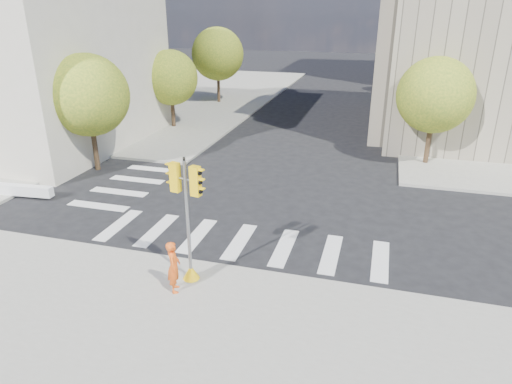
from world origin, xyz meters
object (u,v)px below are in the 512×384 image
at_px(photographer, 174,267).
at_px(lamp_near, 440,76).
at_px(lamp_far, 426,55).
at_px(traffic_signal, 188,230).

bearing_deg(photographer, lamp_near, -47.44).
relative_size(lamp_far, photographer, 4.65).
bearing_deg(lamp_far, lamp_near, -90.00).
bearing_deg(lamp_near, traffic_signal, -114.64).
height_order(lamp_near, traffic_signal, lamp_near).
distance_m(lamp_far, traffic_signal, 34.41).
xyz_separation_m(traffic_signal, photographer, (-0.22, -0.78, -0.92)).
xyz_separation_m(lamp_far, traffic_signal, (-8.79, -33.16, -2.63)).
bearing_deg(photographer, lamp_far, -37.99).
bearing_deg(traffic_signal, lamp_far, 86.87).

